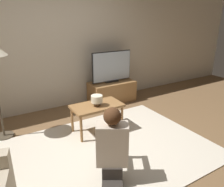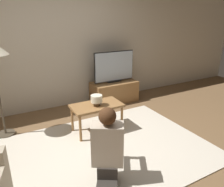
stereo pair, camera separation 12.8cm
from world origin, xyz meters
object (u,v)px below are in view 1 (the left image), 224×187
object	(u,v)px
tv	(112,67)
table_lamp	(97,100)
coffee_table	(97,108)
person_kneeling	(112,148)

from	to	relation	value
tv	table_lamp	bearing A→B (deg)	-130.55
coffee_table	person_kneeling	distance (m)	1.20
tv	table_lamp	size ratio (longest dim) A/B	5.07
coffee_table	person_kneeling	world-z (taller)	person_kneeling
person_kneeling	table_lamp	size ratio (longest dim) A/B	5.08
tv	table_lamp	distance (m)	1.41
coffee_table	table_lamp	world-z (taller)	table_lamp
tv	table_lamp	world-z (taller)	tv
table_lamp	person_kneeling	bearing A→B (deg)	-109.21
person_kneeling	tv	bearing A→B (deg)	-89.96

